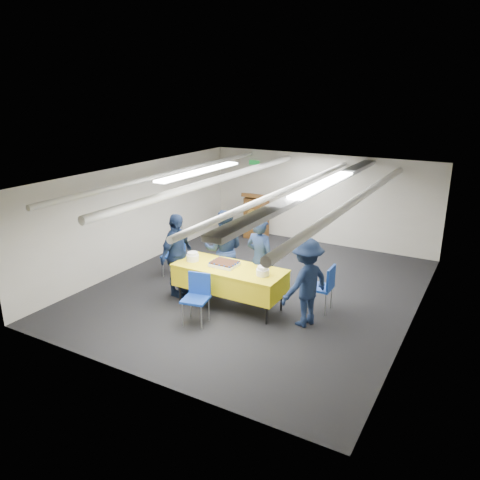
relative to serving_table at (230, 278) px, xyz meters
name	(u,v)px	position (x,y,z in m)	size (l,w,h in m)	color
ground	(256,289)	(0.07, 0.93, -0.56)	(7.00, 7.00, 0.00)	black
room_shell	(271,198)	(0.16, 1.34, 1.25)	(6.00, 7.00, 2.30)	beige
serving_table	(230,278)	(0.00, 0.00, 0.00)	(2.06, 0.85, 0.77)	black
sheet_cake	(224,264)	(-0.12, 0.01, 0.25)	(0.49, 0.38, 0.09)	white
plate_stack_left	(193,257)	(-0.78, -0.05, 0.29)	(0.24, 0.24, 0.17)	white
plate_stack_right	(263,271)	(0.70, -0.05, 0.29)	(0.23, 0.23, 0.17)	white
podium	(256,215)	(-1.53, 3.98, 0.05)	(0.62, 0.53, 1.25)	brown
chair_near	(197,293)	(-0.17, -0.79, -0.03)	(0.50, 0.50, 0.87)	gray
chair_right	(325,284)	(1.59, 0.65, -0.03)	(0.43, 0.43, 0.87)	gray
chair_left	(175,251)	(-1.84, 0.79, -0.03)	(0.49, 0.49, 0.87)	gray
sailor_a	(260,260)	(0.37, 0.49, 0.26)	(0.60, 0.39, 1.64)	black
sailor_b	(224,250)	(-0.53, 0.67, 0.25)	(0.79, 0.61, 1.62)	black
sailor_c	(177,255)	(-1.15, -0.05, 0.25)	(0.95, 0.40, 1.63)	black
sailor_d	(306,282)	(1.46, 0.03, 0.21)	(0.99, 0.57, 1.53)	black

